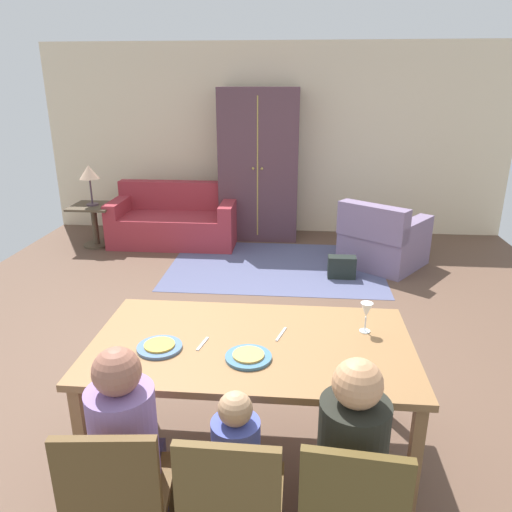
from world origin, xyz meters
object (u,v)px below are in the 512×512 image
object	(u,v)px
person_man	(129,459)
dining_chair_child	(232,501)
couch	(175,221)
table_lamp	(89,174)
plate_near_man	(160,347)
wine_glass	(366,311)
dining_chair_man	(118,492)
armoire	(259,165)
person_child	(237,481)
side_table	(94,219)
person_woman	(350,473)
dining_chair_woman	(351,509)
dining_table	(252,352)
armchair	(382,241)
handbag	(342,267)
plate_near_child	(248,357)

from	to	relation	value
person_man	dining_chair_child	xyz separation A→B (m)	(0.50, -0.18, -0.02)
couch	table_lamp	world-z (taller)	table_lamp
plate_near_man	wine_glass	bearing A→B (deg)	14.53
dining_chair_man	armoire	bearing A→B (deg)	88.15
person_man	person_child	world-z (taller)	person_man
couch	side_table	size ratio (longest dim) A/B	2.97
person_woman	side_table	world-z (taller)	person_woman
person_child	person_woman	size ratio (longest dim) A/B	0.83
dining_chair_child	person_woman	xyz separation A→B (m)	(0.51, 0.18, 0.02)
dining_chair_woman	person_woman	world-z (taller)	person_woman
dining_table	dining_chair_woman	distance (m)	1.02
wine_glass	person_woman	world-z (taller)	person_woman
dining_table	plate_near_man	distance (m)	0.52
dining_chair_woman	dining_chair_child	bearing A→B (deg)	-179.97
plate_near_man	dining_chair_man	distance (m)	0.79
dining_chair_woman	armchair	distance (m)	4.31
plate_near_man	couch	size ratio (longest dim) A/B	0.15
plate_near_man	person_child	bearing A→B (deg)	-48.86
wine_glass	dining_chair_child	size ratio (longest dim) A/B	0.21
person_man	person_woman	world-z (taller)	same
dining_chair_man	armoire	xyz separation A→B (m)	(0.17, 5.32, 0.56)
person_child	handbag	size ratio (longest dim) A/B	2.89
wine_glass	person_man	world-z (taller)	person_man
wine_glass	dining_chair_child	distance (m)	1.30
dining_table	dining_chair_woman	world-z (taller)	dining_chair_woman
plate_near_child	person_man	world-z (taller)	person_man
dining_table	couch	bearing A→B (deg)	109.94
plate_near_child	dining_chair_woman	world-z (taller)	dining_chair_woman
dining_chair_man	dining_chair_child	size ratio (longest dim) A/B	1.00
side_table	handbag	size ratio (longest dim) A/B	1.81
dining_chair_woman	handbag	bearing A→B (deg)	85.84
armoire	side_table	xyz separation A→B (m)	(-2.22, -0.64, -0.67)
dining_chair_woman	side_table	world-z (taller)	dining_chair_woman
dining_chair_child	dining_chair_woman	world-z (taller)	same
person_child	table_lamp	world-z (taller)	table_lamp
person_man	armoire	size ratio (longest dim) A/B	0.53
plate_near_man	dining_chair_man	world-z (taller)	dining_chair_man
person_man	armoire	distance (m)	5.17
dining_table	dining_chair_child	xyz separation A→B (m)	(-0.00, -0.86, -0.20)
dining_table	person_child	bearing A→B (deg)	-89.98
couch	table_lamp	bearing A→B (deg)	-166.41
armoire	side_table	world-z (taller)	armoire
dining_table	handbag	world-z (taller)	dining_table
couch	armchair	distance (m)	2.85
plate_near_child	wine_glass	xyz separation A→B (m)	(0.66, 0.36, 0.12)
side_table	handbag	xyz separation A→B (m)	(3.31, -0.90, -0.25)
plate_near_child	dining_chair_man	xyz separation A→B (m)	(-0.49, -0.68, -0.28)
wine_glass	armchair	distance (m)	3.30
person_woman	table_lamp	world-z (taller)	table_lamp
person_child	couch	size ratio (longest dim) A/B	0.54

